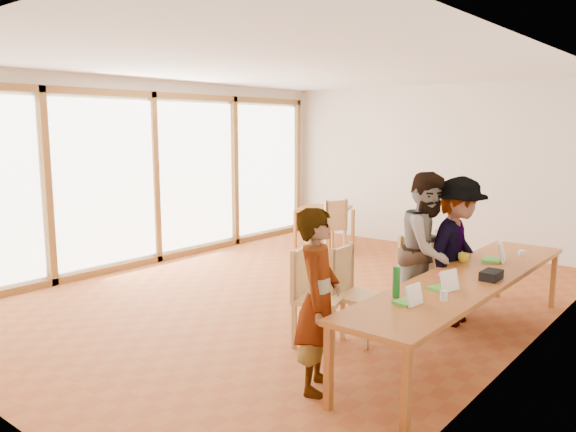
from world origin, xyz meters
The scene contains 24 objects.
ground centered at (0.00, 0.00, 0.00)m, with size 8.00×8.00×0.00m, color #A05326.
wall_back centered at (0.00, 4.00, 1.50)m, with size 6.00×0.10×3.00m, color beige.
wall_right centered at (3.00, 0.00, 1.50)m, with size 0.10×8.00×3.00m, color beige.
window_wall centered at (-2.96, 0.00, 1.50)m, with size 0.10×8.00×3.00m, color white.
ceiling centered at (0.00, 0.00, 3.02)m, with size 6.00×8.00×0.04m, color white.
communal_table centered at (2.50, -0.34, 0.70)m, with size 0.80×4.00×0.75m.
side_table centered at (-1.50, 2.75, 0.67)m, with size 0.90×0.90×0.75m.
chair_near centered at (1.18, -1.24, 0.62)m, with size 0.60×0.60×0.54m.
chair_mid centered at (1.43, -0.85, 0.61)m, with size 0.49×0.49×0.53m.
chair_far centered at (1.46, 0.57, 0.56)m, with size 0.49×0.49×0.48m.
chair_empty centered at (1.80, 0.62, 0.59)m, with size 0.57×0.57×0.51m.
chair_spare centered at (-0.97, 2.27, 0.61)m, with size 0.60×0.60×0.53m.
person_near centered at (1.88, -2.04, 0.79)m, with size 0.58×0.38×1.58m, color gray.
person_mid centered at (1.89, 0.03, 0.88)m, with size 0.85×0.66×1.75m, color gray.
person_far centered at (2.12, 0.29, 0.85)m, with size 1.09×0.63×1.69m, color gray.
laptop_near centered at (2.47, -1.52, 0.80)m, with size 0.21×0.23×0.18m.
laptop_mid centered at (2.53, -0.94, 0.80)m, with size 0.25×0.27×0.20m.
laptop_far centered at (2.50, 0.49, 0.81)m, with size 0.29×0.31×0.23m.
yellow_mug centered at (2.23, 0.21, 0.80)m, with size 0.13×0.13×0.10m, color yellow.
green_bottle centered at (2.28, -1.43, 0.89)m, with size 0.07×0.07×0.28m, color #1A6B24.
clear_glass centered at (2.65, -1.25, 0.80)m, with size 0.07×0.07×0.09m, color silver.
condiment_cup centered at (2.62, 0.98, 0.78)m, with size 0.08×0.08×0.06m, color white.
pink_phone centered at (2.28, -0.52, 0.76)m, with size 0.05×0.10×0.01m, color #DE3695.
black_pouch centered at (2.72, -0.31, 0.80)m, with size 0.16×0.26×0.09m, color black.
Camera 1 is at (4.58, -5.73, 2.24)m, focal length 35.00 mm.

